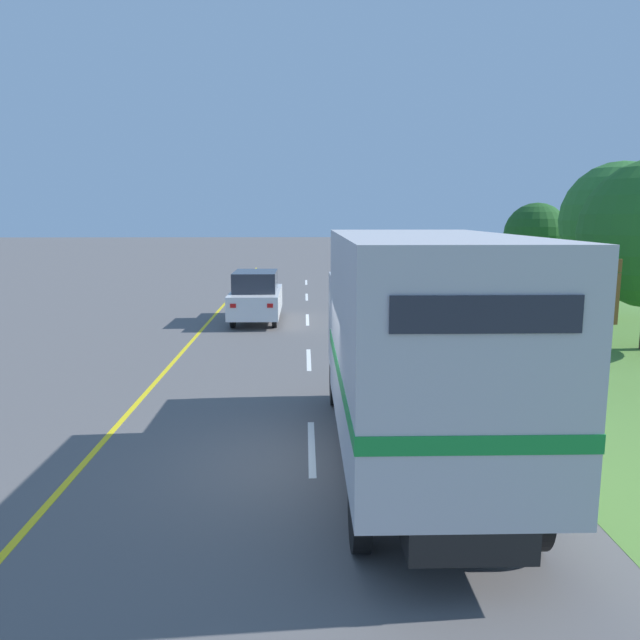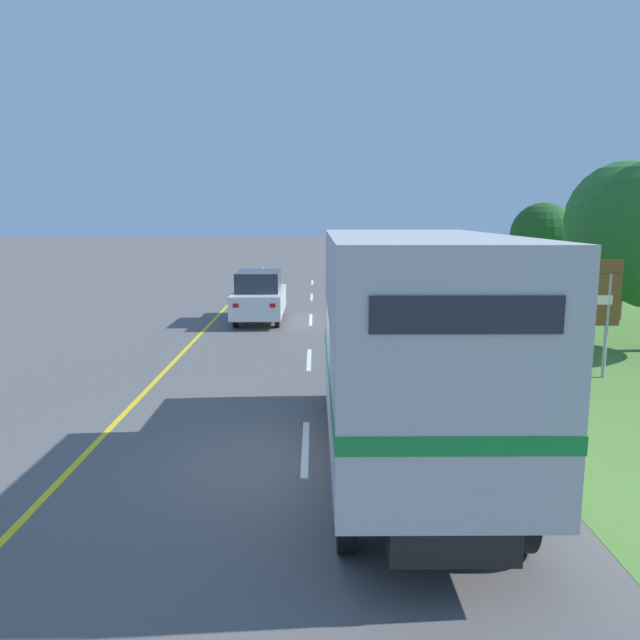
# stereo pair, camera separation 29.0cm
# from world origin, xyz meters

# --- Properties ---
(ground_plane) EXTENTS (200.00, 200.00, 0.00)m
(ground_plane) POSITION_xyz_m (0.00, 0.00, 0.00)
(ground_plane) COLOR #5B5959
(edge_line_yellow) EXTENTS (0.12, 51.84, 0.01)m
(edge_line_yellow) POSITION_xyz_m (-3.70, 11.37, 0.00)
(edge_line_yellow) COLOR yellow
(edge_line_yellow) RESTS_ON ground
(centre_dash_near) EXTENTS (0.12, 2.60, 0.01)m
(centre_dash_near) POSITION_xyz_m (0.00, 0.73, 0.00)
(centre_dash_near) COLOR white
(centre_dash_near) RESTS_ON ground
(centre_dash_mid_a) EXTENTS (0.12, 2.60, 0.01)m
(centre_dash_mid_a) POSITION_xyz_m (0.00, 7.33, 0.00)
(centre_dash_mid_a) COLOR white
(centre_dash_mid_a) RESTS_ON ground
(centre_dash_mid_b) EXTENTS (0.12, 2.60, 0.01)m
(centre_dash_mid_b) POSITION_xyz_m (0.00, 13.93, 0.00)
(centre_dash_mid_b) COLOR white
(centre_dash_mid_b) RESTS_ON ground
(centre_dash_far) EXTENTS (0.12, 2.60, 0.01)m
(centre_dash_far) POSITION_xyz_m (0.00, 20.53, 0.00)
(centre_dash_far) COLOR white
(centre_dash_far) RESTS_ON ground
(centre_dash_farthest) EXTENTS (0.12, 2.60, 0.01)m
(centre_dash_farthest) POSITION_xyz_m (0.00, 27.13, 0.00)
(centre_dash_farthest) COLOR white
(centre_dash_farthest) RESTS_ON ground
(horse_trailer_truck) EXTENTS (2.44, 7.80, 3.71)m
(horse_trailer_truck) POSITION_xyz_m (1.57, -0.31, 2.05)
(horse_trailer_truck) COLOR black
(horse_trailer_truck) RESTS_ON ground
(lead_car_white) EXTENTS (1.80, 4.22, 1.90)m
(lead_car_white) POSITION_xyz_m (-1.92, 13.57, 0.96)
(lead_car_white) COLOR black
(lead_car_white) RESTS_ON ground
(highway_sign) EXTENTS (1.92, 0.09, 2.92)m
(highway_sign) POSITION_xyz_m (6.65, 5.34, 1.85)
(highway_sign) COLOR #9E9EA3
(highway_sign) RESTS_ON ground
(roadside_tree_mid) EXTENTS (4.38, 4.38, 5.94)m
(roadside_tree_mid) POSITION_xyz_m (11.76, 13.89, 3.75)
(roadside_tree_mid) COLOR brown
(roadside_tree_mid) RESTS_ON ground
(roadside_tree_far) EXTENTS (3.14, 3.14, 4.55)m
(roadside_tree_far) POSITION_xyz_m (11.39, 21.31, 2.97)
(roadside_tree_far) COLOR brown
(roadside_tree_far) RESTS_ON ground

